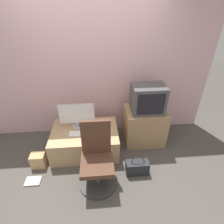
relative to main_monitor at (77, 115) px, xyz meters
The scene contains 12 objects.
ground_plane 1.08m from the main_monitor, 74.25° to the right, with size 12.00×12.00×0.00m, color #4C4742.
wall_back 0.85m from the main_monitor, 64.47° to the left, with size 4.40×0.05×2.60m.
desk 0.47m from the main_monitor, 48.13° to the right, with size 1.11×0.78×0.42m.
side_stand 1.23m from the main_monitor, ahead, with size 0.71×0.56×0.67m.
main_monitor is the anchor object (origin of this frame).
keyboard 0.31m from the main_monitor, 84.31° to the right, with size 0.30×0.14×0.01m.
mouse 0.38m from the main_monitor, 44.76° to the right, with size 0.06×0.04×0.03m.
crt_tv 1.22m from the main_monitor, ahead, with size 0.54×0.41×0.46m.
office_chair 0.89m from the main_monitor, 68.11° to the right, with size 0.55×0.55×0.98m.
cardboard_box_lower 0.93m from the main_monitor, 144.32° to the right, with size 0.22×0.17×0.24m.
handbag 1.28m from the main_monitor, 37.92° to the right, with size 0.34×0.16×0.34m.
book 1.18m from the main_monitor, 130.41° to the right, with size 0.22×0.16×0.02m.
Camera 1 is at (0.15, -1.67, 2.23)m, focal length 28.00 mm.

